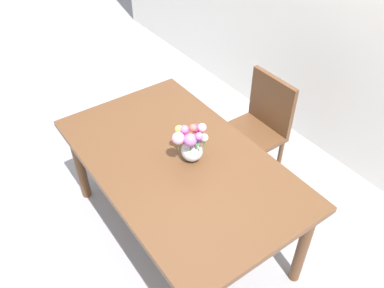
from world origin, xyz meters
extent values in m
plane|color=#939399|center=(0.00, 0.00, 0.00)|extent=(12.00, 12.00, 0.00)
cube|color=brown|center=(0.00, 0.00, 0.70)|extent=(1.63, 0.97, 0.04)
cylinder|color=brown|center=(-0.73, -0.40, 0.34)|extent=(0.07, 0.07, 0.68)
cylinder|color=brown|center=(-0.73, 0.40, 0.34)|extent=(0.07, 0.07, 0.68)
cylinder|color=brown|center=(0.73, 0.40, 0.34)|extent=(0.07, 0.07, 0.68)
cube|color=brown|center=(-0.15, 0.74, 0.46)|extent=(0.42, 0.42, 0.04)
cylinder|color=brown|center=(0.03, 0.56, 0.22)|extent=(0.04, 0.04, 0.44)
cylinder|color=brown|center=(-0.33, 0.56, 0.22)|extent=(0.04, 0.04, 0.44)
cylinder|color=brown|center=(0.03, 0.92, 0.22)|extent=(0.04, 0.04, 0.44)
cylinder|color=brown|center=(-0.33, 0.92, 0.22)|extent=(0.04, 0.04, 0.44)
cube|color=brown|center=(-0.15, 0.94, 0.69)|extent=(0.42, 0.04, 0.42)
sphere|color=silver|center=(0.04, 0.07, 0.79)|extent=(0.13, 0.13, 0.13)
sphere|color=#B266C6|center=(0.08, 0.03, 0.92)|extent=(0.08, 0.08, 0.08)
cylinder|color=#478438|center=(0.08, 0.03, 0.88)|extent=(0.01, 0.01, 0.08)
sphere|color=#E55B4C|center=(0.02, 0.09, 0.94)|extent=(0.05, 0.05, 0.05)
cylinder|color=#478438|center=(0.02, 0.09, 0.89)|extent=(0.01, 0.01, 0.10)
sphere|color=white|center=(0.11, 0.11, 0.92)|extent=(0.05, 0.05, 0.05)
cylinder|color=#478438|center=(0.11, 0.11, 0.88)|extent=(0.01, 0.01, 0.08)
sphere|color=#EA9EBC|center=(0.03, 0.15, 0.92)|extent=(0.05, 0.05, 0.05)
cylinder|color=#478438|center=(0.03, 0.15, 0.88)|extent=(0.01, 0.01, 0.09)
sphere|color=#D12D66|center=(0.00, 0.13, 0.90)|extent=(0.06, 0.06, 0.06)
cylinder|color=#478438|center=(0.00, 0.13, 0.87)|extent=(0.01, 0.01, 0.07)
sphere|color=#EFD14C|center=(-0.04, 0.04, 0.91)|extent=(0.05, 0.05, 0.05)
cylinder|color=#478438|center=(-0.04, 0.04, 0.87)|extent=(0.01, 0.01, 0.08)
sphere|color=#D12D66|center=(0.01, 0.06, 0.87)|extent=(0.07, 0.07, 0.07)
cylinder|color=#478438|center=(0.01, 0.06, 0.85)|extent=(0.01, 0.01, 0.03)
sphere|color=#B266C6|center=(-0.01, 0.06, 0.92)|extent=(0.05, 0.05, 0.05)
cylinder|color=#478438|center=(-0.01, 0.06, 0.88)|extent=(0.01, 0.01, 0.09)
sphere|color=#B266C6|center=(0.11, 0.07, 0.94)|extent=(0.05, 0.05, 0.05)
cylinder|color=#478438|center=(0.11, 0.07, 0.89)|extent=(0.01, 0.01, 0.11)
sphere|color=#EA9EBC|center=(0.03, -0.02, 0.92)|extent=(0.07, 0.07, 0.07)
cylinder|color=#478438|center=(0.03, -0.02, 0.88)|extent=(0.01, 0.01, 0.08)
sphere|color=#B266C6|center=(0.06, 0.11, 0.88)|extent=(0.06, 0.06, 0.06)
cylinder|color=#478438|center=(0.06, 0.11, 0.86)|extent=(0.01, 0.01, 0.05)
ellipsoid|color=#478438|center=(0.07, 0.12, 0.85)|extent=(0.05, 0.07, 0.02)
ellipsoid|color=#478438|center=(0.09, 0.07, 0.88)|extent=(0.07, 0.03, 0.02)
ellipsoid|color=#478438|center=(-0.01, 0.05, 0.85)|extent=(0.07, 0.05, 0.02)
camera|label=1|loc=(1.49, -0.96, 2.37)|focal=36.97mm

